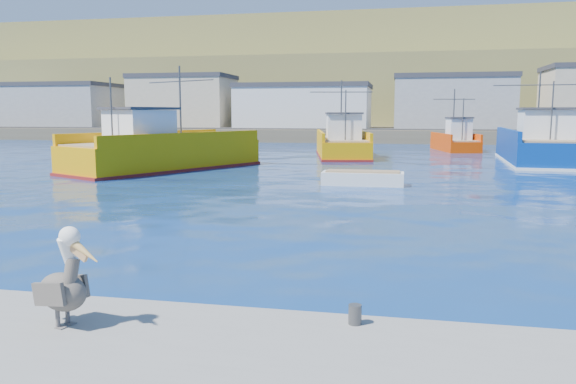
# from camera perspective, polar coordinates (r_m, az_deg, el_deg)

# --- Properties ---
(ground) EXTENTS (260.00, 260.00, 0.00)m
(ground) POSITION_cam_1_polar(r_m,az_deg,el_deg) (12.60, -5.79, -8.83)
(ground) COLOR #061950
(ground) RESTS_ON ground
(dock_bollards) EXTENTS (36.20, 0.20, 0.30)m
(dock_bollards) POSITION_cam_1_polar(r_m,az_deg,el_deg) (9.15, -8.63, -11.15)
(dock_bollards) COLOR #4C4C4C
(dock_bollards) RESTS_ON dock
(far_shore) EXTENTS (200.00, 81.00, 24.00)m
(far_shore) POSITION_cam_1_polar(r_m,az_deg,el_deg) (120.88, 9.95, 10.41)
(far_shore) COLOR brown
(far_shore) RESTS_ON ground
(trawler_yellow_a) EXTENTS (10.14, 14.24, 6.81)m
(trawler_yellow_a) POSITION_cam_1_polar(r_m,az_deg,el_deg) (37.42, -12.65, 4.02)
(trawler_yellow_a) COLOR #E09503
(trawler_yellow_a) RESTS_ON ground
(trawler_yellow_b) EXTENTS (5.92, 11.83, 6.52)m
(trawler_yellow_b) POSITION_cam_1_polar(r_m,az_deg,el_deg) (47.57, 5.51, 4.83)
(trawler_yellow_b) COLOR #E09503
(trawler_yellow_b) RESTS_ON ground
(trawler_blue) EXTENTS (6.64, 14.10, 6.84)m
(trawler_blue) POSITION_cam_1_polar(r_m,az_deg,el_deg) (45.58, 24.21, 4.21)
(trawler_blue) COLOR navy
(trawler_blue) RESTS_ON ground
(boat_orange) EXTENTS (4.34, 8.21, 6.01)m
(boat_orange) POSITION_cam_1_polar(r_m,az_deg,el_deg) (57.34, 16.67, 5.04)
(boat_orange) COLOR #D33802
(boat_orange) RESTS_ON ground
(skiff_left) EXTENTS (3.91, 4.12, 0.92)m
(skiff_left) POSITION_cam_1_polar(r_m,az_deg,el_deg) (40.19, -18.96, 2.79)
(skiff_left) COLOR silver
(skiff_left) RESTS_ON ground
(skiff_mid) EXTENTS (4.12, 1.45, 0.90)m
(skiff_mid) POSITION_cam_1_polar(r_m,az_deg,el_deg) (28.90, 7.60, 1.27)
(skiff_mid) COLOR silver
(skiff_mid) RESTS_ON ground
(pelican) EXTENTS (1.23, 0.70, 1.53)m
(pelican) POSITION_cam_1_polar(r_m,az_deg,el_deg) (8.98, -21.78, -8.66)
(pelican) COLOR #595451
(pelican) RESTS_ON dock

